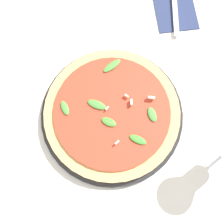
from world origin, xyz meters
TOP-DOWN VIEW (x-y plane):
  - ground_plane at (0.00, 0.00)m, footprint 6.00×6.00m
  - pizza_arugula_main at (0.04, -0.00)m, footprint 0.32×0.32m
  - napkin at (0.33, -0.16)m, footprint 0.17×0.12m
  - fork at (0.34, -0.16)m, footprint 0.21×0.02m

SIDE VIEW (x-z plane):
  - ground_plane at x=0.00m, z-range 0.00..0.00m
  - napkin at x=0.33m, z-range 0.00..0.01m
  - fork at x=0.34m, z-range 0.01..0.01m
  - pizza_arugula_main at x=0.04m, z-range -0.01..0.04m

